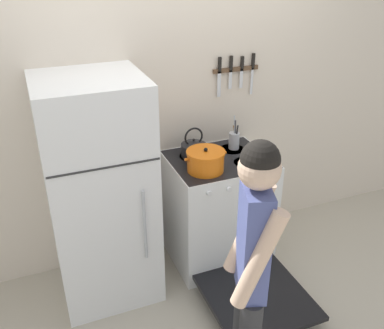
{
  "coord_description": "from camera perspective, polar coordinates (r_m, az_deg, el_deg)",
  "views": [
    {
      "loc": [
        -0.97,
        -2.9,
        2.32
      ],
      "look_at": [
        0.02,
        -0.46,
        0.97
      ],
      "focal_mm": 40.0,
      "sensor_mm": 36.0,
      "label": 1
    }
  ],
  "objects": [
    {
      "name": "ground_plane",
      "position": [
        3.84,
        -2.88,
        -10.12
      ],
      "size": [
        14.0,
        14.0,
        0.0
      ],
      "primitive_type": "plane",
      "color": "#B2A893"
    },
    {
      "name": "wall_back",
      "position": [
        3.26,
        -3.58,
        8.35
      ],
      "size": [
        10.0,
        0.06,
        2.55
      ],
      "color": "beige",
      "rests_on": "ground_plane"
    },
    {
      "name": "refrigerator",
      "position": [
        3.0,
        -12.15,
        -3.76
      ],
      "size": [
        0.68,
        0.68,
        1.62
      ],
      "color": "white",
      "rests_on": "ground_plane"
    },
    {
      "name": "stove_range",
      "position": [
        3.41,
        3.72,
        -6.34
      ],
      "size": [
        0.75,
        1.34,
        0.89
      ],
      "color": "white",
      "rests_on": "ground_plane"
    },
    {
      "name": "dutch_oven_pot",
      "position": [
        3.01,
        1.82,
        0.52
      ],
      "size": [
        0.32,
        0.28,
        0.18
      ],
      "color": "orange",
      "rests_on": "stove_range"
    },
    {
      "name": "tea_kettle",
      "position": [
        3.23,
        0.26,
        2.24
      ],
      "size": [
        0.24,
        0.19,
        0.23
      ],
      "color": "black",
      "rests_on": "stove_range"
    },
    {
      "name": "utensil_jar",
      "position": [
        3.37,
        5.64,
        3.29
      ],
      "size": [
        0.08,
        0.08,
        0.27
      ],
      "color": "#B7BABF",
      "rests_on": "stove_range"
    },
    {
      "name": "person",
      "position": [
        2.16,
        7.9,
        -13.82
      ],
      "size": [
        0.33,
        0.38,
        1.61
      ],
      "rotation": [
        0.0,
        0.0,
        1.25
      ],
      "color": "#2D2D30",
      "rests_on": "ground_plane"
    },
    {
      "name": "wall_knife_strip",
      "position": [
        3.37,
        5.87,
        12.58
      ],
      "size": [
        0.38,
        0.03,
        0.32
      ],
      "color": "brown"
    }
  ]
}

